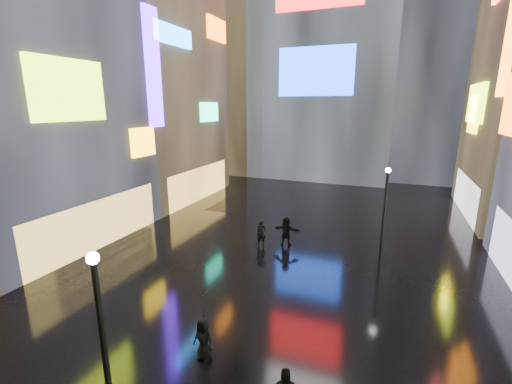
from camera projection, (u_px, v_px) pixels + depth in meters
The scene contains 11 objects.
ground at pixel (300, 237), 22.68m from camera, with size 140.00×140.00×0.00m, color black.
building_left_mid at pixel (14, 44), 19.98m from camera, with size 10.28×12.70×24.00m.
building_left_far at pixel (149, 77), 31.05m from camera, with size 10.28×12.00×22.00m.
tower_flank_right at pixel (439, 28), 38.79m from camera, with size 12.00×12.00×34.00m, color black.
tower_flank_left at pixel (240, 70), 44.30m from camera, with size 10.00×10.00×26.00m, color black.
lamp_near at pixel (103, 337), 8.45m from camera, with size 0.30×0.30×5.20m.
lamp_far at pixel (385, 207), 19.28m from camera, with size 0.30×0.30×5.20m.
pedestrian_4 at pixel (204, 339), 11.65m from camera, with size 0.76×0.49×1.55m, color black.
pedestrian_5 at pixel (286, 231), 21.26m from camera, with size 1.69×0.54×1.82m, color black.
pedestrian_6 at pixel (261, 234), 21.10m from camera, with size 0.60×0.39×1.64m, color black.
umbrella_2 at pixel (202, 307), 11.35m from camera, with size 0.99×1.01×0.91m, color black.
Camera 1 is at (5.03, -0.84, 8.49)m, focal length 24.00 mm.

